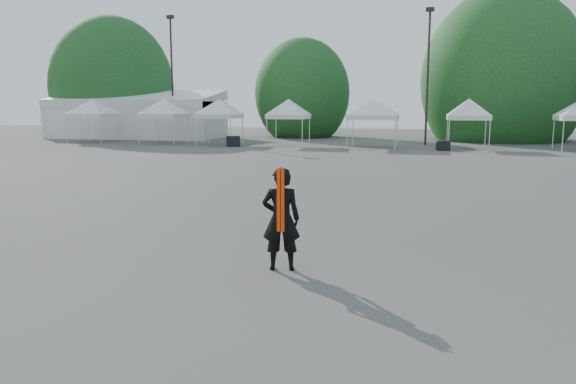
# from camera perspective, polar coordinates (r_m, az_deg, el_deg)

# --- Properties ---
(ground) EXTENTS (120.00, 120.00, 0.00)m
(ground) POSITION_cam_1_polar(r_m,az_deg,el_deg) (11.46, -0.84, -5.89)
(ground) COLOR #474442
(ground) RESTS_ON ground
(marquee) EXTENTS (15.00, 6.25, 4.23)m
(marquee) POSITION_cam_1_polar(r_m,az_deg,el_deg) (52.00, -15.15, 7.50)
(marquee) COLOR silver
(marquee) RESTS_ON ground
(light_pole_west) EXTENTS (0.60, 0.25, 10.30)m
(light_pole_west) POSITION_cam_1_polar(r_m,az_deg,el_deg) (49.39, -11.72, 11.98)
(light_pole_west) COLOR black
(light_pole_west) RESTS_ON ground
(light_pole_east) EXTENTS (0.60, 0.25, 9.80)m
(light_pole_east) POSITION_cam_1_polar(r_m,az_deg,el_deg) (42.82, 14.04, 12.07)
(light_pole_east) COLOR black
(light_pole_east) RESTS_ON ground
(tree_far_w) EXTENTS (4.80, 4.80, 7.30)m
(tree_far_w) POSITION_cam_1_polar(r_m,az_deg,el_deg) (56.60, -17.41, 10.09)
(tree_far_w) COLOR #382314
(tree_far_w) RESTS_ON ground
(tree_mid_w) EXTENTS (4.16, 4.16, 6.33)m
(tree_mid_w) POSITION_cam_1_polar(r_m,az_deg,el_deg) (51.87, 1.46, 9.96)
(tree_mid_w) COLOR #382314
(tree_mid_w) RESTS_ON ground
(tree_mid_e) EXTENTS (5.12, 5.12, 7.79)m
(tree_mid_e) POSITION_cam_1_polar(r_m,az_deg,el_deg) (50.17, 20.92, 10.47)
(tree_mid_e) COLOR #382314
(tree_mid_e) RESTS_ON ground
(tent_a) EXTENTS (4.46, 4.46, 3.88)m
(tent_a) POSITION_cam_1_polar(r_m,az_deg,el_deg) (46.98, -19.21, 8.54)
(tent_a) COLOR silver
(tent_a) RESTS_ON ground
(tent_b) EXTENTS (4.24, 4.24, 3.88)m
(tent_b) POSITION_cam_1_polar(r_m,az_deg,el_deg) (44.00, -12.55, 8.82)
(tent_b) COLOR silver
(tent_b) RESTS_ON ground
(tent_c) EXTENTS (4.07, 4.07, 3.88)m
(tent_c) POSITION_cam_1_polar(r_m,az_deg,el_deg) (41.88, -7.02, 8.98)
(tent_c) COLOR silver
(tent_c) RESTS_ON ground
(tent_d) EXTENTS (3.86, 3.86, 3.88)m
(tent_d) POSITION_cam_1_polar(r_m,az_deg,el_deg) (40.35, 0.06, 9.05)
(tent_d) COLOR silver
(tent_d) RESTS_ON ground
(tent_e) EXTENTS (4.70, 4.70, 3.88)m
(tent_e) POSITION_cam_1_polar(r_m,az_deg,el_deg) (38.83, 8.70, 8.96)
(tent_e) COLOR silver
(tent_e) RESTS_ON ground
(tent_f) EXTENTS (3.82, 3.82, 3.88)m
(tent_f) POSITION_cam_1_polar(r_m,az_deg,el_deg) (39.20, 17.92, 8.63)
(tent_f) COLOR silver
(tent_f) RESTS_ON ground
(man) EXTENTS (0.76, 0.59, 1.84)m
(man) POSITION_cam_1_polar(r_m,az_deg,el_deg) (9.90, -0.71, -2.75)
(man) COLOR black
(man) RESTS_ON ground
(crate_west) EXTENTS (1.13, 0.99, 0.74)m
(crate_west) POSITION_cam_1_polar(r_m,az_deg,el_deg) (39.88, -5.58, 5.14)
(crate_west) COLOR black
(crate_west) RESTS_ON ground
(crate_mid) EXTENTS (0.91, 0.76, 0.63)m
(crate_mid) POSITION_cam_1_polar(r_m,az_deg,el_deg) (37.57, 15.48, 4.56)
(crate_mid) COLOR black
(crate_mid) RESTS_ON ground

